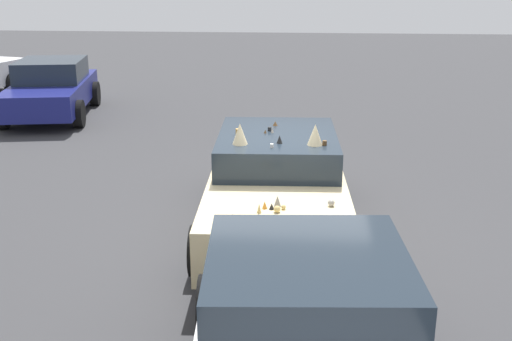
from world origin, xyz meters
TOP-DOWN VIEW (x-y plane):
  - ground_plane at (0.00, 0.00)m, footprint 60.00×60.00m
  - art_car_decorated at (0.06, 0.00)m, footprint 4.70×2.25m
  - parked_sedan_near_right at (6.98, 6.15)m, footprint 4.38×2.53m
  - parked_sedan_far_left at (-3.92, -0.44)m, footprint 4.05×2.25m

SIDE VIEW (x-z plane):
  - ground_plane at x=0.00m, z-range 0.00..0.00m
  - art_car_decorated at x=0.06m, z-range -0.12..1.53m
  - parked_sedan_near_right at x=6.98m, z-range 0.00..1.42m
  - parked_sedan_far_left at x=-3.92m, z-range 0.00..1.46m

